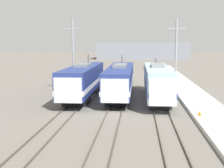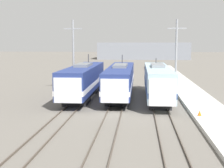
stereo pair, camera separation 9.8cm
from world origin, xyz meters
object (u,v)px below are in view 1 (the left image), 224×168
(locomotive_center, at_px, (120,80))
(traffic_cone, at_px, (200,113))
(locomotive_far_right, at_px, (157,82))
(catenary_tower_right, at_px, (176,55))
(locomotive_far_left, at_px, (83,80))
(catenary_tower_left, at_px, (73,54))

(locomotive_center, height_order, traffic_cone, locomotive_center)
(locomotive_far_right, bearing_deg, traffic_cone, -70.51)
(catenary_tower_right, bearing_deg, locomotive_far_left, -159.03)
(locomotive_far_left, relative_size, traffic_cone, 35.05)
(catenary_tower_left, height_order, traffic_cone, catenary_tower_left)
(catenary_tower_left, xyz_separation_m, catenary_tower_right, (14.18, 0.00, 0.00))
(locomotive_center, bearing_deg, locomotive_far_right, -25.02)
(catenary_tower_right, bearing_deg, locomotive_center, -154.56)
(locomotive_far_left, bearing_deg, locomotive_far_right, -6.59)
(catenary_tower_left, relative_size, traffic_cone, 19.48)
(locomotive_far_left, height_order, catenary_tower_right, catenary_tower_right)
(locomotive_far_right, xyz_separation_m, catenary_tower_left, (-11.41, 5.68, 3.06))
(locomotive_far_right, bearing_deg, locomotive_center, 154.98)
(catenary_tower_right, bearing_deg, locomotive_far_right, -116.03)
(catenary_tower_left, height_order, catenary_tower_right, same)
(locomotive_far_right, height_order, traffic_cone, locomotive_far_right)
(locomotive_far_right, relative_size, catenary_tower_right, 1.73)
(locomotive_far_right, distance_m, catenary_tower_right, 7.02)
(locomotive_center, xyz_separation_m, locomotive_far_right, (4.63, -2.16, 0.09))
(locomotive_center, distance_m, locomotive_far_right, 5.11)
(locomotive_center, relative_size, traffic_cone, 37.59)
(locomotive_far_left, bearing_deg, catenary_tower_right, 20.97)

